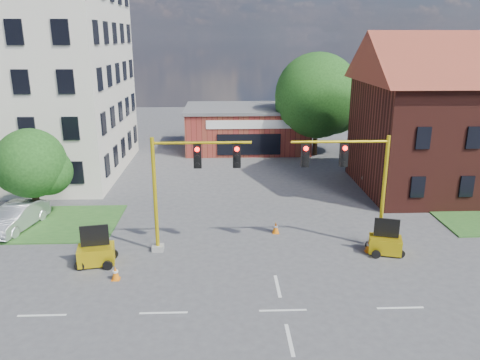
{
  "coord_description": "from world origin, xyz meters",
  "views": [
    {
      "loc": [
        -2.45,
        -17.09,
        10.99
      ],
      "look_at": [
        -1.44,
        10.0,
        2.69
      ],
      "focal_mm": 35.0,
      "sensor_mm": 36.0,
      "label": 1
    }
  ],
  "objects": [
    {
      "name": "cone_d",
      "position": [
        5.42,
        5.73,
        0.34
      ],
      "size": [
        0.4,
        0.4,
        0.7
      ],
      "color": "orange",
      "rests_on": "ground"
    },
    {
      "name": "cone_b",
      "position": [
        0.58,
        8.09,
        0.34
      ],
      "size": [
        0.4,
        0.4,
        0.7
      ],
      "color": "orange",
      "rests_on": "ground"
    },
    {
      "name": "tree_nw_front",
      "position": [
        -13.79,
        10.58,
        3.57
      ],
      "size": [
        4.41,
        4.2,
        5.84
      ],
      "color": "#3B2215",
      "rests_on": "ground"
    },
    {
      "name": "lane_markings",
      "position": [
        0.0,
        -3.0,
        0.01
      ],
      "size": [
        60.0,
        36.0,
        0.01
      ],
      "primitive_type": null,
      "color": "silver",
      "rests_on": "ground"
    },
    {
      "name": "ground",
      "position": [
        0.0,
        0.0,
        0.0
      ],
      "size": [
        120.0,
        120.0,
        0.0
      ],
      "primitive_type": "plane",
      "color": "#434346",
      "rests_on": "ground"
    },
    {
      "name": "trailer_west",
      "position": [
        -8.87,
        4.51,
        0.63
      ],
      "size": [
        1.95,
        1.48,
        2.01
      ],
      "rotation": [
        0.0,
        0.0,
        0.18
      ],
      "color": "gold",
      "rests_on": "ground"
    },
    {
      "name": "cone_c",
      "position": [
        5.27,
        5.41,
        0.34
      ],
      "size": [
        0.4,
        0.4,
        0.7
      ],
      "color": "orange",
      "rests_on": "ground"
    },
    {
      "name": "pickup_white",
      "position": [
        10.95,
        15.76,
        0.8
      ],
      "size": [
        6.18,
        3.71,
        1.61
      ],
      "primitive_type": "imported",
      "rotation": [
        0.0,
        0.0,
        1.76
      ],
      "color": "silver",
      "rests_on": "ground"
    },
    {
      "name": "signal_mast_west",
      "position": [
        -4.36,
        6.0,
        3.92
      ],
      "size": [
        5.3,
        0.6,
        6.2
      ],
      "color": "gray",
      "rests_on": "ground"
    },
    {
      "name": "trailer_east",
      "position": [
        6.06,
        5.21,
        0.59
      ],
      "size": [
        1.88,
        1.5,
        1.87
      ],
      "rotation": [
        0.0,
        0.0,
        -0.28
      ],
      "color": "gold",
      "rests_on": "ground"
    },
    {
      "name": "signal_mast_east",
      "position": [
        4.36,
        6.0,
        3.92
      ],
      "size": [
        5.3,
        0.6,
        6.2
      ],
      "color": "gray",
      "rests_on": "ground"
    },
    {
      "name": "brick_shop",
      "position": [
        0.0,
        29.98,
        2.16
      ],
      "size": [
        12.4,
        8.4,
        4.3
      ],
      "color": "maroon",
      "rests_on": "ground"
    },
    {
      "name": "tree_large",
      "position": [
        6.91,
        27.08,
        5.48
      ],
      "size": [
        8.43,
        8.03,
        9.73
      ],
      "color": "#3B2215",
      "rests_on": "ground"
    },
    {
      "name": "sedan_silver_front",
      "position": [
        -14.75,
        9.28,
        0.77
      ],
      "size": [
        2.53,
        4.9,
        1.54
      ],
      "primitive_type": "imported",
      "rotation": [
        0.0,
        0.0,
        -0.2
      ],
      "color": "#ADB1B5",
      "rests_on": "ground"
    },
    {
      "name": "cone_a",
      "position": [
        -7.59,
        2.9,
        0.34
      ],
      "size": [
        0.4,
        0.4,
        0.7
      ],
      "color": "orange",
      "rests_on": "ground"
    }
  ]
}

